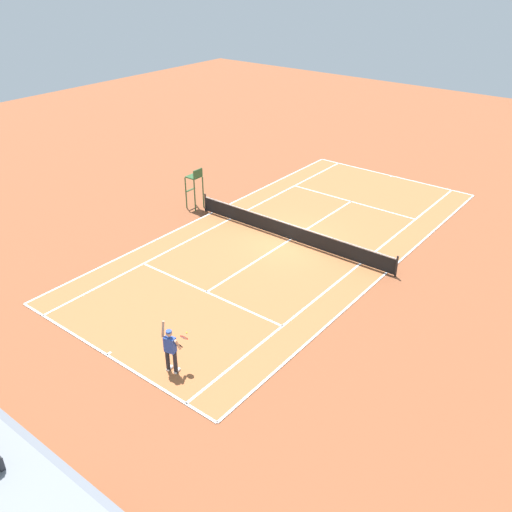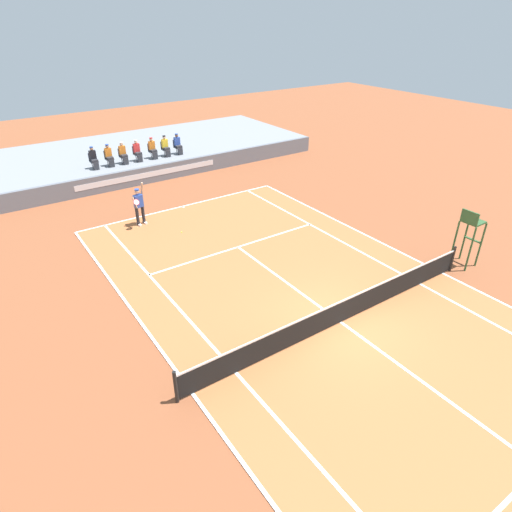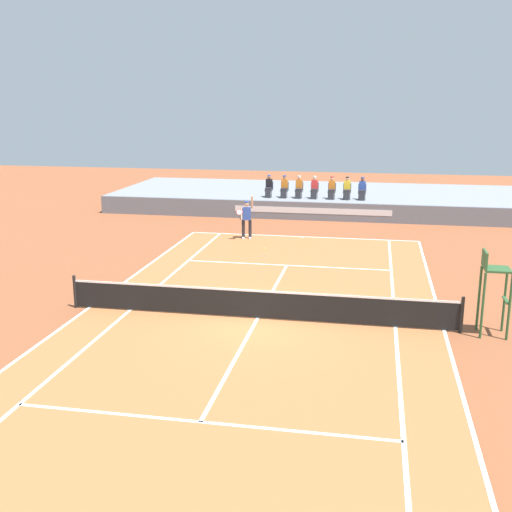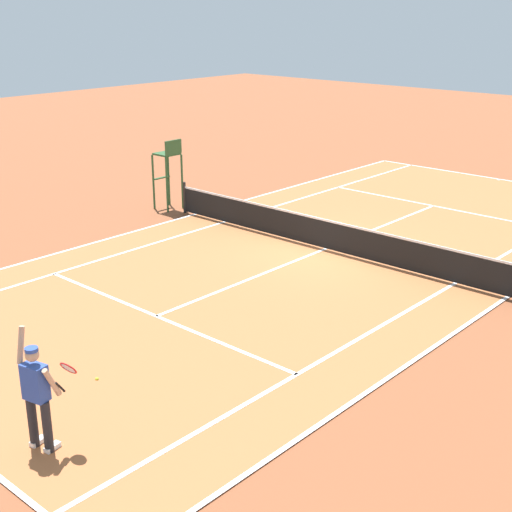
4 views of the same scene
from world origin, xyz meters
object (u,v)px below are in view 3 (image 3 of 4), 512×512
at_px(spectator_seated_4, 332,188).
at_px(tennis_player, 247,218).
at_px(spectator_seated_2, 299,187).
at_px(spectator_seated_1, 284,187).
at_px(spectator_seated_0, 269,187).
at_px(spectator_seated_5, 347,189).
at_px(spectator_seated_3, 314,188).
at_px(spectator_seated_6, 362,189).
at_px(umpire_chair, 493,282).
at_px(tennis_ball, 264,248).

relative_size(spectator_seated_4, tennis_player, 0.61).
relative_size(spectator_seated_2, spectator_seated_4, 1.00).
bearing_deg(spectator_seated_1, spectator_seated_0, 180.00).
xyz_separation_m(spectator_seated_1, spectator_seated_4, (2.71, 0.00, 0.00)).
relative_size(spectator_seated_5, tennis_player, 0.61).
relative_size(spectator_seated_1, spectator_seated_3, 1.00).
bearing_deg(spectator_seated_4, tennis_player, -118.02).
distance_m(spectator_seated_2, spectator_seated_6, 3.56).
xyz_separation_m(spectator_seated_4, spectator_seated_6, (1.70, 0.00, 0.00)).
relative_size(spectator_seated_6, umpire_chair, 0.52).
bearing_deg(spectator_seated_2, spectator_seated_4, 0.00).
height_order(spectator_seated_4, spectator_seated_5, same).
bearing_deg(spectator_seated_5, spectator_seated_3, 180.00).
distance_m(tennis_player, umpire_chair, 14.42).
height_order(spectator_seated_5, umpire_chair, umpire_chair).
xyz_separation_m(spectator_seated_2, spectator_seated_5, (2.72, 0.00, 0.00)).
relative_size(spectator_seated_2, spectator_seated_3, 1.00).
distance_m(spectator_seated_3, spectator_seated_5, 1.84).
xyz_separation_m(tennis_player, tennis_ball, (1.19, -1.92, -0.96)).
xyz_separation_m(spectator_seated_2, tennis_ball, (-0.49, -8.59, -1.59)).
distance_m(spectator_seated_1, tennis_ball, 8.74).
distance_m(spectator_seated_6, umpire_chair, 18.13).
distance_m(spectator_seated_3, umpire_chair, 18.91).
height_order(spectator_seated_6, tennis_player, spectator_seated_6).
bearing_deg(tennis_ball, tennis_player, 121.83).
relative_size(spectator_seated_1, umpire_chair, 0.52).
height_order(spectator_seated_0, spectator_seated_1, same).
bearing_deg(tennis_player, spectator_seated_6, 51.78).
distance_m(spectator_seated_6, tennis_player, 8.50).
xyz_separation_m(spectator_seated_1, umpire_chair, (8.46, -17.67, -0.07)).
distance_m(spectator_seated_3, tennis_ball, 8.84).
bearing_deg(spectator_seated_0, spectator_seated_1, 0.00).
bearing_deg(spectator_seated_4, spectator_seated_2, 180.00).
bearing_deg(spectator_seated_5, tennis_player, -123.48).
height_order(spectator_seated_0, tennis_ball, spectator_seated_0).
relative_size(spectator_seated_1, spectator_seated_2, 1.00).
distance_m(spectator_seated_0, umpire_chair, 20.00).
height_order(spectator_seated_5, tennis_ball, spectator_seated_5).
bearing_deg(spectator_seated_3, spectator_seated_4, 0.00).
bearing_deg(spectator_seated_5, spectator_seated_1, 180.00).
bearing_deg(spectator_seated_0, umpire_chair, -62.10).
distance_m(spectator_seated_2, tennis_player, 6.90).
bearing_deg(umpire_chair, spectator_seated_0, 117.90).
bearing_deg(spectator_seated_2, umpire_chair, -66.70).
bearing_deg(spectator_seated_2, spectator_seated_0, 180.00).
height_order(spectator_seated_4, tennis_player, spectator_seated_4).
xyz_separation_m(spectator_seated_3, spectator_seated_6, (2.68, 0.00, 0.00)).
distance_m(spectator_seated_1, spectator_seated_3, 1.73).
xyz_separation_m(spectator_seated_4, spectator_seated_5, (0.86, 0.00, 0.00)).
height_order(spectator_seated_6, umpire_chair, umpire_chair).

